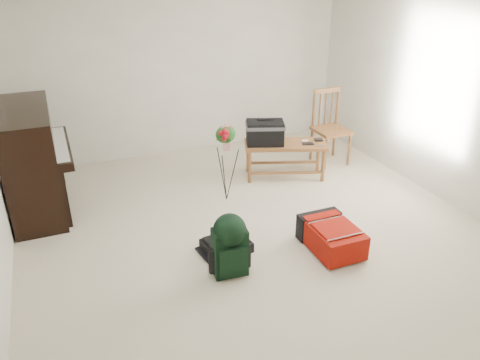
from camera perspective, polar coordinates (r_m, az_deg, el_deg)
name	(u,v)px	position (r m, az deg, el deg)	size (l,w,h in m)	color
floor	(259,235)	(5.21, 2.28, -6.70)	(5.00, 5.50, 0.01)	beige
wall_back	(183,70)	(7.15, -6.98, 13.11)	(5.00, 0.04, 2.50)	beige
wall_right	(454,101)	(6.11, 24.64, 8.79)	(0.04, 5.50, 2.50)	beige
piano	(34,162)	(6.00, -23.86, 2.02)	(0.71, 1.50, 1.25)	black
bench	(273,138)	(6.25, 4.05, 5.16)	(1.19, 0.80, 0.85)	brown
dining_chair	(330,128)	(6.96, 10.93, 6.24)	(0.47, 0.47, 1.08)	brown
red_suitcase	(329,234)	(5.02, 10.78, -6.49)	(0.48, 0.68, 0.29)	#9E0C06
black_duffel	(226,245)	(4.92, -1.68, -7.87)	(0.50, 0.43, 0.19)	black
green_backpack	(230,242)	(4.43, -1.23, -7.60)	(0.34, 0.32, 0.64)	black
flower_stand	(226,163)	(5.72, -1.71, 2.03)	(0.36, 0.36, 1.01)	black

